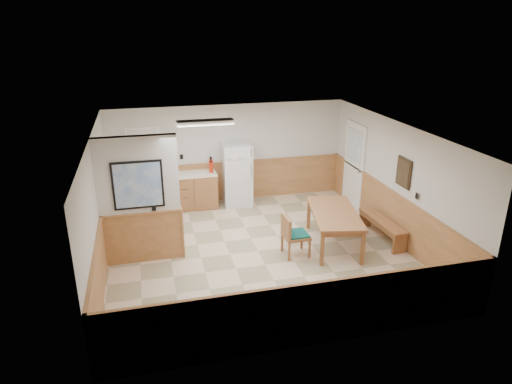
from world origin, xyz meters
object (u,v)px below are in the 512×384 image
object	(u,v)px
soap_bottle	(140,173)
refrigerator	(237,174)
dining_chair	(292,233)
fire_extinguisher	(211,166)
dining_table	(334,216)
dining_bench	(382,224)

from	to	relation	value
soap_bottle	refrigerator	bearing A→B (deg)	-0.06
dining_chair	fire_extinguisher	size ratio (longest dim) A/B	2.09
dining_table	dining_chair	xyz separation A→B (m)	(-0.99, -0.22, -0.16)
dining_table	dining_bench	xyz separation A→B (m)	(1.12, 0.01, -0.32)
dining_table	refrigerator	bearing A→B (deg)	129.70
dining_table	soap_bottle	bearing A→B (deg)	156.02
refrigerator	dining_bench	xyz separation A→B (m)	(2.59, -2.74, -0.46)
dining_table	dining_bench	size ratio (longest dim) A/B	1.32
dining_table	dining_bench	distance (m)	1.17
refrigerator	dining_table	world-z (taller)	refrigerator
refrigerator	soap_bottle	distance (m)	2.38
dining_table	soap_bottle	xyz separation A→B (m)	(-3.84, 2.75, 0.36)
dining_bench	fire_extinguisher	distance (m)	4.31
refrigerator	dining_chair	world-z (taller)	refrigerator
refrigerator	fire_extinguisher	bearing A→B (deg)	-176.82
refrigerator	dining_bench	distance (m)	3.79
dining_bench	fire_extinguisher	size ratio (longest dim) A/B	3.63
fire_extinguisher	soap_bottle	xyz separation A→B (m)	(-1.72, 0.00, -0.06)
soap_bottle	dining_chair	bearing A→B (deg)	-46.19
dining_chair	soap_bottle	world-z (taller)	soap_bottle
dining_bench	dining_chair	world-z (taller)	dining_chair
dining_chair	refrigerator	bearing A→B (deg)	97.48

